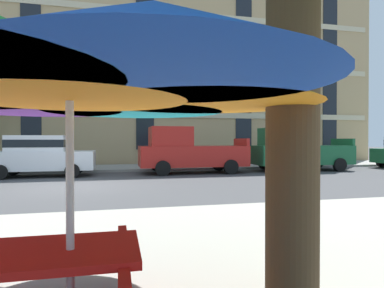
{
  "coord_description": "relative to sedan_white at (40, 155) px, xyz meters",
  "views": [
    {
      "loc": [
        1.52,
        -11.57,
        1.58
      ],
      "look_at": [
        4.94,
        3.2,
        1.4
      ],
      "focal_mm": 30.69,
      "sensor_mm": 36.0,
      "label": 1
    }
  ],
  "objects": [
    {
      "name": "pickup_green",
      "position": [
        12.31,
        0.0,
        0.08
      ],
      "size": [
        5.1,
        2.12,
        2.2
      ],
      "color": "#195933",
      "rests_on": "ground"
    },
    {
      "name": "patio_umbrella",
      "position": [
        2.87,
        -12.7,
        1.14
      ],
      "size": [
        3.93,
        3.65,
        2.37
      ],
      "color": "silver",
      "rests_on": "ground"
    },
    {
      "name": "sidewalk_far",
      "position": [
        1.69,
        3.1,
        -0.89
      ],
      "size": [
        56.0,
        3.6,
        0.12
      ],
      "primitive_type": "cube",
      "color": "gray",
      "rests_on": "ground"
    },
    {
      "name": "ground_plane",
      "position": [
        1.69,
        -3.7,
        -0.95
      ],
      "size": [
        120.0,
        120.0,
        0.0
      ],
      "primitive_type": "plane",
      "color": "#424244"
    },
    {
      "name": "sedan_white",
      "position": [
        0.0,
        0.0,
        0.0
      ],
      "size": [
        4.4,
        1.98,
        1.78
      ],
      "color": "silver",
      "rests_on": "ground"
    },
    {
      "name": "pickup_red",
      "position": [
        6.55,
        0.0,
        0.08
      ],
      "size": [
        5.1,
        2.12,
        2.2
      ],
      "color": "#B21E19",
      "rests_on": "ground"
    },
    {
      "name": "apartment_building",
      "position": [
        1.69,
        11.29,
        8.65
      ],
      "size": [
        39.23,
        12.08,
        19.2
      ],
      "color": "tan",
      "rests_on": "ground"
    }
  ]
}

